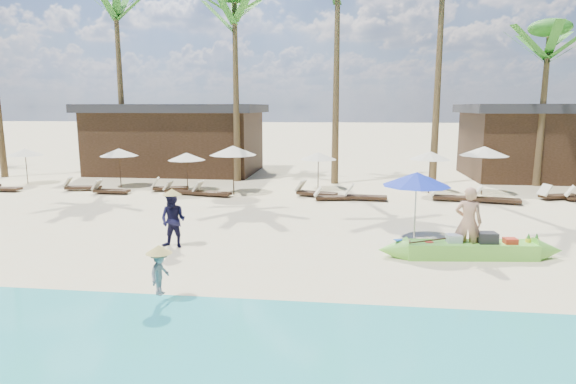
# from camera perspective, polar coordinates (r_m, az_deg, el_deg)

# --- Properties ---
(ground) EXTENTS (240.00, 240.00, 0.00)m
(ground) POSITION_cam_1_polar(r_m,az_deg,el_deg) (13.21, -5.62, -8.26)
(ground) COLOR beige
(ground) RESTS_ON ground
(wet_sand_strip) EXTENTS (240.00, 4.50, 0.01)m
(wet_sand_strip) POSITION_cam_1_polar(r_m,az_deg,el_deg) (8.78, -13.11, -18.32)
(wet_sand_strip) COLOR tan
(wet_sand_strip) RESTS_ON ground
(green_canoe) EXTENTS (5.70, 1.12, 0.73)m
(green_canoe) POSITION_cam_1_polar(r_m,az_deg,el_deg) (14.37, 20.76, -6.35)
(green_canoe) COLOR #75DB43
(green_canoe) RESTS_ON ground
(tourist) EXTENTS (0.82, 0.65, 1.98)m
(tourist) POSITION_cam_1_polar(r_m,az_deg,el_deg) (14.26, 20.58, -3.35)
(tourist) COLOR tan
(tourist) RESTS_ON ground
(vendor_green) EXTENTS (0.89, 0.74, 1.66)m
(vendor_green) POSITION_cam_1_polar(r_m,az_deg,el_deg) (14.67, -13.46, -3.28)
(vendor_green) COLOR black
(vendor_green) RESTS_ON ground
(vendor_yellow) EXTENTS (0.44, 0.67, 0.98)m
(vendor_yellow) POSITION_cam_1_polar(r_m,az_deg,el_deg) (10.71, -14.94, -9.21)
(vendor_yellow) COLOR gray
(vendor_yellow) RESTS_ON ground
(blue_umbrella) EXTENTS (2.05, 2.05, 2.21)m
(blue_umbrella) POSITION_cam_1_polar(r_m,az_deg,el_deg) (15.02, 15.00, 1.50)
(blue_umbrella) COLOR #99999E
(blue_umbrella) RESTS_ON ground
(resort_parasol_2) EXTENTS (1.87, 1.87, 1.92)m
(resort_parasol_2) POSITION_cam_1_polar(r_m,az_deg,el_deg) (29.64, -28.72, 4.17)
(resort_parasol_2) COLOR #3D2519
(resort_parasol_2) RESTS_ON ground
(lounger_2_left) EXTENTS (1.73, 0.54, 0.58)m
(lounger_2_left) POSITION_cam_1_polar(r_m,az_deg,el_deg) (27.74, -30.82, 0.45)
(lounger_2_left) COLOR #3D2519
(lounger_2_left) RESTS_ON ground
(resort_parasol_3) EXTENTS (1.96, 1.96, 2.01)m
(resort_parasol_3) POSITION_cam_1_polar(r_m,az_deg,el_deg) (26.57, -19.39, 4.46)
(resort_parasol_3) COLOR #3D2519
(resort_parasol_3) RESTS_ON ground
(lounger_3_left) EXTENTS (1.85, 0.88, 0.60)m
(lounger_3_left) POSITION_cam_1_polar(r_m,az_deg,el_deg) (26.29, -23.37, 0.60)
(lounger_3_left) COLOR #3D2519
(lounger_3_left) RESTS_ON ground
(lounger_3_right) EXTENTS (1.78, 0.56, 0.60)m
(lounger_3_right) POSITION_cam_1_polar(r_m,az_deg,el_deg) (24.75, -20.44, 0.25)
(lounger_3_right) COLOR #3D2519
(lounger_3_right) RESTS_ON ground
(resort_parasol_4) EXTENTS (1.86, 1.86, 1.91)m
(resort_parasol_4) POSITION_cam_1_polar(r_m,az_deg,el_deg) (24.34, -11.94, 4.14)
(resort_parasol_4) COLOR #3D2519
(resort_parasol_4) RESTS_ON ground
(lounger_4_left) EXTENTS (1.88, 0.93, 0.61)m
(lounger_4_left) POSITION_cam_1_polar(r_m,az_deg,el_deg) (24.67, -14.03, 0.57)
(lounger_4_left) COLOR #3D2519
(lounger_4_left) RESTS_ON ground
(lounger_4_right) EXTENTS (1.71, 0.77, 0.56)m
(lounger_4_right) POSITION_cam_1_polar(r_m,az_deg,el_deg) (23.65, -12.80, 0.18)
(lounger_4_right) COLOR #3D2519
(lounger_4_right) RESTS_ON ground
(resort_parasol_5) EXTENTS (2.26, 2.26, 2.33)m
(resort_parasol_5) POSITION_cam_1_polar(r_m,az_deg,el_deg) (23.08, -6.54, 4.91)
(resort_parasol_5) COLOR #3D2519
(resort_parasol_5) RESTS_ON ground
(lounger_5_left) EXTENTS (1.91, 0.89, 0.62)m
(lounger_5_left) POSITION_cam_1_polar(r_m,az_deg,el_deg) (22.85, -9.19, 0.01)
(lounger_5_left) COLOR #3D2519
(lounger_5_left) RESTS_ON ground
(resort_parasol_6) EXTENTS (1.85, 1.85, 1.91)m
(resort_parasol_6) POSITION_cam_1_polar(r_m,az_deg,el_deg) (24.19, 3.62, 4.29)
(resort_parasol_6) COLOR #3D2519
(resort_parasol_6) RESTS_ON ground
(lounger_6_left) EXTENTS (2.04, 1.15, 0.66)m
(lounger_6_left) POSITION_cam_1_polar(r_m,az_deg,el_deg) (22.49, 3.10, 0.00)
(lounger_6_left) COLOR #3D2519
(lounger_6_left) RESTS_ON ground
(lounger_6_right) EXTENTS (1.67, 0.74, 0.55)m
(lounger_6_right) POSITION_cam_1_polar(r_m,az_deg,el_deg) (21.66, 5.01, -0.51)
(lounger_6_right) COLOR #3D2519
(lounger_6_right) RESTS_ON ground
(resort_parasol_7) EXTENTS (1.98, 1.98, 2.04)m
(resort_parasol_7) POSITION_cam_1_polar(r_m,az_deg,el_deg) (24.19, 16.51, 4.18)
(resort_parasol_7) COLOR #3D2519
(resort_parasol_7) RESTS_ON ground
(lounger_7_left) EXTENTS (1.91, 0.70, 0.64)m
(lounger_7_left) POSITION_cam_1_polar(r_m,az_deg,el_deg) (21.84, 8.97, -0.43)
(lounger_7_left) COLOR #3D2519
(lounger_7_left) RESTS_ON ground
(lounger_7_right) EXTENTS (1.95, 0.77, 0.65)m
(lounger_7_right) POSITION_cam_1_polar(r_m,az_deg,el_deg) (22.63, 18.71, -0.47)
(lounger_7_right) COLOR #3D2519
(lounger_7_right) RESTS_ON ground
(resort_parasol_8) EXTENTS (2.24, 2.24, 2.31)m
(resort_parasol_8) POSITION_cam_1_polar(r_m,az_deg,el_deg) (24.61, 22.23, 4.51)
(resort_parasol_8) COLOR #3D2519
(resort_parasol_8) RESTS_ON ground
(lounger_8_left) EXTENTS (2.05, 0.98, 0.67)m
(lounger_8_left) POSITION_cam_1_polar(r_m,az_deg,el_deg) (22.75, 23.23, -0.68)
(lounger_8_left) COLOR #3D2519
(lounger_8_left) RESTS_ON ground
(lounger_9_left) EXTENTS (1.95, 1.13, 0.63)m
(lounger_9_left) POSITION_cam_1_polar(r_m,az_deg,el_deg) (24.92, 29.24, -0.31)
(lounger_9_left) COLOR #3D2519
(lounger_9_left) RESTS_ON ground
(palm_2) EXTENTS (2.08, 2.08, 11.33)m
(palm_2) POSITION_cam_1_polar(r_m,az_deg,el_deg) (30.76, -19.69, 18.92)
(palm_2) COLOR brown
(palm_2) RESTS_ON ground
(palm_3) EXTENTS (2.08, 2.08, 10.52)m
(palm_3) POSITION_cam_1_polar(r_m,az_deg,el_deg) (27.57, -6.33, 19.26)
(palm_3) COLOR brown
(palm_3) RESTS_ON ground
(palm_4) EXTENTS (2.08, 2.08, 11.70)m
(palm_4) POSITION_cam_1_polar(r_m,az_deg,el_deg) (26.78, 5.90, 21.44)
(palm_4) COLOR brown
(palm_4) RESTS_ON ground
(palm_6) EXTENTS (2.08, 2.08, 8.51)m
(palm_6) POSITION_cam_1_polar(r_m,az_deg,el_deg) (28.72, 28.45, 14.70)
(palm_6) COLOR brown
(palm_6) RESTS_ON ground
(pavilion_west) EXTENTS (10.80, 6.60, 4.30)m
(pavilion_west) POSITION_cam_1_polar(r_m,az_deg,el_deg) (31.69, -12.99, 6.27)
(pavilion_west) COLOR #3D2519
(pavilion_west) RESTS_ON ground
(pavilion_east) EXTENTS (8.80, 6.60, 4.30)m
(pavilion_east) POSITION_cam_1_polar(r_m,az_deg,el_deg) (31.83, 27.75, 5.40)
(pavilion_east) COLOR #3D2519
(pavilion_east) RESTS_ON ground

